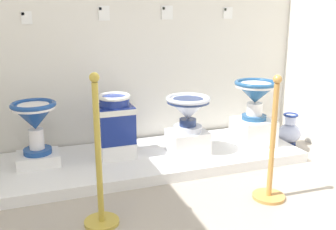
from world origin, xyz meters
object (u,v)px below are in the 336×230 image
antique_toilet_leftmost (255,93)px  stanchion_post_near_left (100,178)px  info_placard_second (104,13)px  stanchion_post_near_right (271,163)px  antique_toilet_central_ornate (115,117)px  info_placard_first (26,18)px  plinth_block_leftmost (253,132)px  info_placard_third (167,12)px  decorative_vase_corner (289,132)px  plinth_block_central_ornate (116,148)px  plinth_block_pale_glazed (188,141)px  info_placard_fourth (228,13)px  plinth_block_slender_white (38,159)px  antique_toilet_slender_white (34,118)px  antique_toilet_pale_glazed (188,109)px

antique_toilet_leftmost → stanchion_post_near_left: bearing=-153.9°
info_placard_second → stanchion_post_near_right: info_placard_second is taller
antique_toilet_central_ornate → stanchion_post_near_left: size_ratio=0.42×
info_placard_second → info_placard_first: bearing=-180.0°
plinth_block_leftmost → info_placard_second: (-1.33, 0.57, 1.13)m
antique_toilet_central_ornate → info_placard_third: bearing=32.6°
info_placard_first → stanchion_post_near_right: (1.61, -1.45, -1.03)m
info_placard_first → decorative_vase_corner: 2.80m
plinth_block_central_ornate → info_placard_first: (-0.67, 0.41, 1.16)m
info_placard_first → plinth_block_pale_glazed: bearing=-22.6°
antique_toilet_leftmost → info_placard_fourth: info_placard_fourth is taller
decorative_vase_corner → stanchion_post_near_left: (-2.14, -0.87, 0.18)m
antique_toilet_central_ornate → plinth_block_leftmost: (1.34, -0.16, -0.23)m
plinth_block_slender_white → antique_toilet_slender_white: antique_toilet_slender_white is taller
antique_toilet_slender_white → info_placard_first: size_ratio=4.06×
plinth_block_leftmost → stanchion_post_near_left: stanchion_post_near_left is taller
antique_toilet_slender_white → plinth_block_pale_glazed: size_ratio=1.28×
plinth_block_slender_white → antique_toilet_pale_glazed: antique_toilet_pale_glazed is taller
antique_toilet_central_ornate → stanchion_post_near_left: (-0.32, -0.97, -0.12)m
plinth_block_pale_glazed → info_placard_first: size_ratio=3.17×
info_placard_first → info_placard_third: size_ratio=0.84×
antique_toilet_pale_glazed → decorative_vase_corner: (1.18, 0.04, -0.37)m
antique_toilet_central_ornate → plinth_block_central_ornate: bearing=180.0°
antique_toilet_leftmost → info_placard_first: info_placard_first is taller
plinth_block_slender_white → antique_toilet_central_ornate: bearing=-1.4°
plinth_block_slender_white → antique_toilet_pale_glazed: 1.39m
info_placard_second → decorative_vase_corner: 2.23m
plinth_block_pale_glazed → stanchion_post_near_right: size_ratio=0.37×
antique_toilet_leftmost → info_placard_first: size_ratio=3.71×
plinth_block_pale_glazed → info_placard_third: size_ratio=2.65×
antique_toilet_slender_white → antique_toilet_central_ornate: (0.68, -0.02, -0.06)m
info_placard_fourth → stanchion_post_near_left: size_ratio=0.11×
antique_toilet_leftmost → info_placard_fourth: size_ratio=3.49×
antique_toilet_central_ornate → antique_toilet_pale_glazed: size_ratio=1.07×
antique_toilet_pale_glazed → antique_toilet_leftmost: bearing=-1.6°
info_placard_second → decorative_vase_corner: info_placard_second is taller
antique_toilet_slender_white → stanchion_post_near_right: 1.95m
plinth_block_pale_glazed → info_placard_first: info_placard_first is taller
plinth_block_pale_glazed → info_placard_third: (-0.01, 0.55, 1.16)m
antique_toilet_pale_glazed → info_placard_second: (-0.63, 0.55, 0.84)m
info_placard_second → info_placard_third: info_placard_third is taller
stanchion_post_near_right → decorative_vase_corner: bearing=47.0°
stanchion_post_near_left → plinth_block_pale_glazed: bearing=40.7°
antique_toilet_leftmost → info_placard_fourth: (-0.03, 0.57, 0.74)m
antique_toilet_central_ornate → antique_toilet_leftmost: 1.36m
antique_toilet_slender_white → plinth_block_leftmost: bearing=-4.9°
plinth_block_pale_glazed → antique_toilet_leftmost: (0.69, -0.02, 0.42)m
antique_toilet_central_ornate → plinth_block_leftmost: bearing=-6.6°
plinth_block_slender_white → decorative_vase_corner: (2.51, -0.11, 0.00)m
antique_toilet_slender_white → plinth_block_central_ornate: antique_toilet_slender_white is taller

